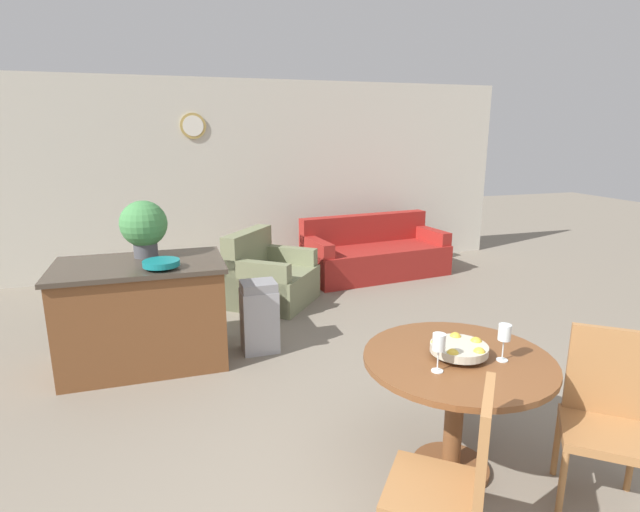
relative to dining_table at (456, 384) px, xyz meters
name	(u,v)px	position (x,y,z in m)	size (l,w,h in m)	color
wall_back	(245,177)	(-0.40, 4.92, 0.77)	(8.00, 0.09, 2.70)	beige
dining_table	(456,384)	(0.00, 0.00, 0.00)	(1.08, 1.08, 0.75)	brown
dining_chair_near_left	(454,479)	(-0.42, -0.65, -0.05)	(0.59, 0.59, 0.96)	#9E6B3D
dining_chair_near_right	(604,412)	(0.65, -0.42, -0.05)	(0.59, 0.59, 0.96)	#9E6B3D
fruit_bowl	(459,348)	(0.00, 0.00, 0.22)	(0.32, 0.32, 0.10)	#B7B29E
wine_glass_left	(439,344)	(-0.21, -0.12, 0.33)	(0.07, 0.07, 0.22)	silver
wine_glass_right	(504,334)	(0.21, -0.11, 0.33)	(0.07, 0.07, 0.22)	silver
kitchen_island	(143,313)	(-1.78, 2.10, -0.12)	(1.40, 0.87, 0.91)	brown
teal_bowl	(161,263)	(-1.59, 1.84, 0.38)	(0.29, 0.29, 0.07)	#147A7F
potted_plant	(144,226)	(-1.72, 2.30, 0.61)	(0.41, 0.41, 0.50)	#4C4C51
trash_bin	(259,317)	(-0.77, 2.04, -0.25)	(0.33, 0.28, 0.67)	#9E9EA3
couch	(374,255)	(1.26, 4.07, -0.29)	(2.08, 1.10, 0.82)	maroon
armchair	(269,279)	(-0.41, 3.33, -0.29)	(1.22, 1.23, 0.85)	#7A7F5B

